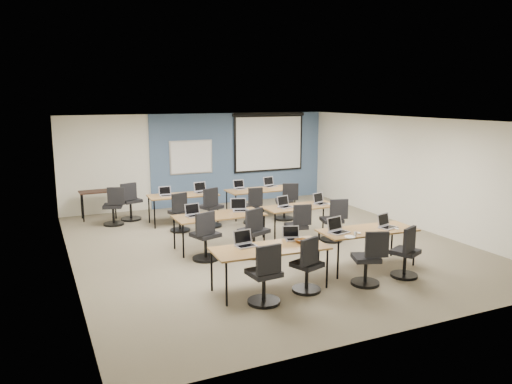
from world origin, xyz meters
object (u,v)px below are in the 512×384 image
task_chair_1 (307,269)px  laptop_11 (270,184)px  training_table_mid_left (219,217)px  spare_chair_a (130,205)px  task_chair_3 (406,256)px  task_chair_6 (298,230)px  task_chair_11 (286,205)px  task_chair_0 (265,279)px  laptop_7 (320,201)px  laptop_2 (338,229)px  training_table_back_right (261,191)px  laptop_10 (240,187)px  whiteboard (191,157)px  task_chair_10 (253,209)px  task_chair_7 (333,224)px  laptop_9 (201,190)px  training_table_back_left (183,196)px  training_table_front_right (368,232)px  task_chair_8 (180,216)px  projector_screen (269,139)px  task_chair_9 (211,211)px  training_table_front_left (270,250)px  utility_table (98,194)px  spare_chair_b (114,209)px  laptop_5 (240,208)px  laptop_3 (386,224)px  laptop_6 (285,204)px  laptop_4 (194,213)px  task_chair_4 (206,240)px  task_chair_2 (369,263)px  laptop_8 (166,194)px  task_chair_5 (254,236)px  laptop_1 (293,236)px  training_table_mid_right (301,208)px  laptop_0 (245,242)px

task_chair_1 → laptop_11: laptop_11 is taller
training_table_mid_left → spare_chair_a: size_ratio=1.88×
task_chair_3 → task_chair_6: 2.53m
task_chair_11 → laptop_11: bearing=111.5°
task_chair_0 → laptop_7: size_ratio=3.02×
laptop_2 → laptop_7: laptop_2 is taller
training_table_mid_left → training_table_back_right: size_ratio=1.03×
task_chair_0 → laptop_10: task_chair_0 is taller
laptop_11 → whiteboard: bearing=122.9°
training_table_back_right → task_chair_10: (-0.55, -0.70, -0.30)m
task_chair_7 → laptop_9: bearing=136.8°
training_table_mid_left → training_table_back_left: size_ratio=1.09×
training_table_front_right → training_table_back_right: same height
training_table_mid_left → task_chair_8: bearing=103.0°
task_chair_3 → task_chair_10: (-0.89, 4.65, -0.01)m
projector_screen → task_chair_9: bearing=-138.1°
training_table_front_left → utility_table: utility_table is taller
laptop_9 → spare_chair_b: bearing=159.2°
training_table_back_right → laptop_2: (-0.55, -4.51, 0.11)m
spare_chair_a → training_table_front_right: bearing=-76.9°
laptop_5 → laptop_7: (1.97, -0.12, -0.00)m
laptop_3 → spare_chair_b: size_ratio=0.34×
laptop_6 → task_chair_0: bearing=-137.2°
whiteboard → task_chair_11: bearing=-56.5°
whiteboard → laptop_4: bearing=-106.7°
task_chair_4 → laptop_10: (2.09, 3.26, 0.37)m
task_chair_2 → laptop_5: size_ratio=2.80×
projector_screen → laptop_8: 4.27m
laptop_11 → laptop_9: bearing=167.6°
spare_chair_a → task_chair_5: bearing=-86.1°
task_chair_0 → task_chair_11: 5.48m
laptop_1 → task_chair_5: bearing=112.4°
task_chair_4 → laptop_7: bearing=-4.8°
task_chair_10 → spare_chair_a: spare_chair_a is taller
training_table_mid_right → laptop_11: laptop_11 is taller
task_chair_9 → utility_table: bearing=119.5°
laptop_3 → task_chair_0: bearing=178.1°
laptop_1 → laptop_5: laptop_5 is taller
task_chair_1 → task_chair_6: 2.48m
task_chair_4 → spare_chair_a: 3.97m
laptop_0 → task_chair_6: laptop_0 is taller
whiteboard → task_chair_0: 7.47m
laptop_11 → task_chair_1: bearing=-123.6°
task_chair_7 → task_chair_8: 3.63m
whiteboard → task_chair_5: (-0.29, -5.10, -1.02)m
projector_screen → task_chair_7: size_ratio=2.44×
task_chair_4 → utility_table: bearing=90.4°
training_table_front_left → task_chair_7: size_ratio=1.96×
training_table_back_right → task_chair_4: task_chair_4 is taller
laptop_2 → task_chair_7: size_ratio=0.37×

